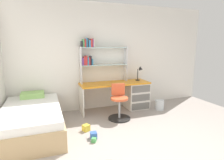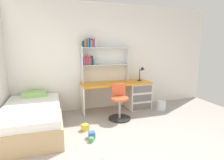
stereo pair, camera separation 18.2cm
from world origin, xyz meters
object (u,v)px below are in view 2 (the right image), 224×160
Objects in this scene: bed_platform at (32,118)px; bookshelf_hutch at (98,56)px; waste_bin at (161,106)px; swivel_chair at (119,105)px; toy_block_yellow_3 at (85,127)px; desk_lamp at (142,72)px; toy_block_blue_1 at (92,135)px; toy_block_green_2 at (92,140)px; desk at (133,94)px.

bookshelf_hutch is at bearing 28.27° from bed_platform.
bed_platform is 3.14m from waste_bin.
toy_block_yellow_3 is (-0.87, -0.37, -0.26)m from swivel_chair.
bed_platform is 7.45× the size of waste_bin.
desk_lamp reaches higher than toy_block_blue_1.
bookshelf_hutch reaches higher than desk_lamp.
toy_block_blue_1 is 0.14m from toy_block_green_2.
desk is at bearing 43.29° from toy_block_blue_1.
waste_bin is at bearing -31.36° from desk.
toy_block_yellow_3 is (1.01, -0.31, -0.20)m from bed_platform.
bed_platform is 15.49× the size of toy_block_yellow_3.
desk_lamp is (1.20, -0.14, -0.44)m from bookshelf_hutch.
bed_platform is 16.48× the size of toy_block_blue_1.
toy_block_blue_1 reaches higher than toy_block_green_2.
desk is 0.93× the size of bed_platform.
bed_platform is 1.07m from toy_block_yellow_3.
desk_lamp is (0.30, 0.05, 0.59)m from desk.
bed_platform is (-2.47, -0.65, -0.14)m from desk.
toy_block_yellow_3 is at bearing -146.56° from desk.
toy_block_blue_1 is at bearing -31.53° from bed_platform.
swivel_chair is (-0.59, -0.59, -0.08)m from desk.
toy_block_blue_1 is (1.07, -0.66, -0.20)m from bed_platform.
desk is at bearing 14.85° from bed_platform.
waste_bin is (1.25, 0.19, -0.19)m from swivel_chair.
toy_block_blue_1 is at bearing -136.71° from desk.
bookshelf_hutch is 2.13m from bed_platform.
desk_lamp reaches higher than swivel_chair.
swivel_chair is 0.42× the size of bed_platform.
desk is at bearing 148.64° from waste_bin.
desk_lamp is 2.36m from toy_block_blue_1.
desk_lamp is 2.94m from bed_platform.
desk_lamp is at bearing 35.76° from swivel_chair.
bookshelf_hutch reaches higher than toy_block_yellow_3.
toy_block_blue_1 is at bearing -108.21° from bookshelf_hutch.
bed_platform is (-1.57, -0.84, -1.18)m from bookshelf_hutch.
toy_block_yellow_3 is at bearing -115.90° from bookshelf_hutch.
waste_bin reaches higher than toy_block_green_2.
toy_block_yellow_3 is (-0.07, 0.35, 0.00)m from toy_block_blue_1.
bed_platform reaches higher than waste_bin.
waste_bin is at bearing -20.75° from bookshelf_hutch.
toy_block_green_2 is (-0.84, -0.86, -0.29)m from swivel_chair.
swivel_chair reaches higher than toy_block_blue_1.
bookshelf_hutch is at bearing 72.27° from toy_block_green_2.
desk is 2.56m from bed_platform.
waste_bin is (0.36, -0.45, -0.87)m from desk_lamp.
desk is 23.32× the size of toy_block_green_2.
swivel_chair is at bearing 41.88° from toy_block_blue_1.
waste_bin reaches higher than toy_block_yellow_3.
desk_lamp is 1.04m from waste_bin.
toy_block_blue_1 is (-2.05, -0.91, -0.07)m from waste_bin.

